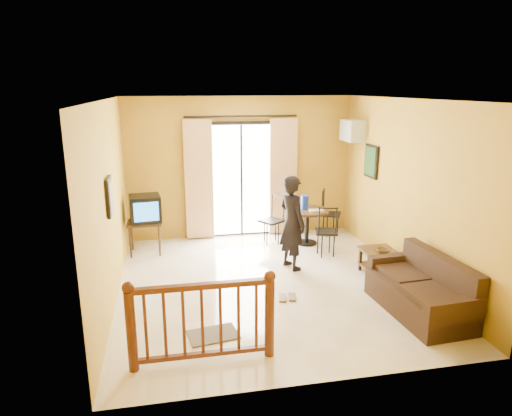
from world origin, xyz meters
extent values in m
plane|color=beige|center=(0.00, 0.00, 0.00)|extent=(5.00, 5.00, 0.00)
plane|color=white|center=(0.00, 0.00, 2.80)|extent=(5.00, 5.00, 0.00)
plane|color=#B78C23|center=(0.00, 2.50, 1.40)|extent=(4.50, 0.00, 4.50)
plane|color=#B78C23|center=(0.00, -2.50, 1.40)|extent=(4.50, 0.00, 4.50)
plane|color=#B78C23|center=(-2.25, 0.00, 1.40)|extent=(0.00, 5.00, 5.00)
plane|color=#B78C23|center=(2.25, 0.00, 1.40)|extent=(0.00, 5.00, 5.00)
cube|color=black|center=(0.00, 2.48, 1.15)|extent=(1.34, 0.03, 2.34)
cube|color=white|center=(0.00, 2.45, 1.15)|extent=(1.20, 0.04, 2.20)
cube|color=black|center=(0.00, 2.43, 1.15)|extent=(0.04, 0.02, 2.20)
cube|color=#F1EBB6|center=(-0.85, 2.40, 1.20)|extent=(0.55, 0.08, 2.35)
cube|color=#F1EBB6|center=(0.85, 2.40, 1.20)|extent=(0.55, 0.08, 2.35)
cylinder|color=black|center=(0.00, 2.40, 2.42)|extent=(2.20, 0.04, 0.04)
cube|color=black|center=(-1.90, 1.77, 0.59)|extent=(0.61, 0.51, 0.04)
cylinder|color=black|center=(-2.15, 1.57, 0.29)|extent=(0.04, 0.04, 0.59)
cylinder|color=black|center=(-1.65, 1.57, 0.29)|extent=(0.04, 0.04, 0.59)
cylinder|color=black|center=(-2.15, 1.97, 0.29)|extent=(0.04, 0.04, 0.59)
cylinder|color=black|center=(-1.65, 1.97, 0.29)|extent=(0.04, 0.04, 0.59)
cube|color=black|center=(-1.87, 1.77, 0.85)|extent=(0.58, 0.54, 0.48)
cube|color=blue|center=(-1.84, 1.53, 0.85)|extent=(0.43, 0.06, 0.34)
cube|color=black|center=(-2.22, -0.20, 1.55)|extent=(0.04, 0.42, 0.52)
cube|color=#5E5A50|center=(-2.19, -0.20, 1.55)|extent=(0.01, 0.34, 0.44)
cylinder|color=black|center=(1.16, 1.70, 0.66)|extent=(0.82, 0.82, 0.04)
cylinder|color=black|center=(1.16, 1.70, 0.33)|extent=(0.08, 0.08, 0.66)
cylinder|color=black|center=(1.16, 1.70, 0.01)|extent=(0.40, 0.40, 0.03)
cylinder|color=#132FB2|center=(1.11, 1.74, 0.82)|extent=(0.15, 0.15, 0.27)
cube|color=beige|center=(1.30, 1.60, 0.69)|extent=(0.29, 0.19, 0.02)
cube|color=silver|center=(2.10, 1.95, 2.15)|extent=(0.30, 0.60, 0.40)
cube|color=gray|center=(1.95, 1.95, 2.15)|extent=(0.02, 0.56, 0.36)
cube|color=black|center=(2.22, 1.30, 1.65)|extent=(0.04, 0.50, 0.60)
cube|color=black|center=(2.19, 1.30, 1.65)|extent=(0.01, 0.42, 0.52)
cube|color=black|center=(1.85, -0.17, 0.40)|extent=(0.52, 0.94, 0.04)
cube|color=black|center=(1.85, -0.17, 0.13)|extent=(0.48, 0.90, 0.03)
cube|color=black|center=(1.64, -0.59, 0.20)|extent=(0.05, 0.05, 0.40)
cube|color=black|center=(2.06, -0.59, 0.20)|extent=(0.05, 0.05, 0.40)
cube|color=black|center=(1.64, 0.25, 0.20)|extent=(0.05, 0.05, 0.40)
cube|color=black|center=(2.06, 0.25, 0.20)|extent=(0.05, 0.05, 0.40)
imported|color=brown|center=(1.85, -0.11, 0.45)|extent=(0.27, 0.27, 0.06)
cube|color=black|center=(1.80, -1.30, 0.19)|extent=(0.88, 1.60, 0.39)
cube|color=black|center=(2.09, -1.30, 0.53)|extent=(0.28, 1.56, 0.53)
cube|color=black|center=(1.80, -2.05, 0.41)|extent=(0.78, 0.21, 0.29)
cube|color=black|center=(1.80, -0.54, 0.41)|extent=(0.78, 0.21, 0.29)
cube|color=black|center=(1.75, -1.63, 0.42)|extent=(0.57, 0.66, 0.10)
cube|color=black|center=(1.75, -0.96, 0.42)|extent=(0.57, 0.66, 0.10)
imported|color=black|center=(0.54, 0.57, 0.79)|extent=(0.56, 0.68, 1.59)
cylinder|color=#471E0F|center=(-1.90, -1.90, 0.46)|extent=(0.11, 0.11, 0.92)
cylinder|color=#471E0F|center=(-0.40, -1.90, 0.46)|extent=(0.11, 0.11, 0.92)
sphere|color=#471E0F|center=(-1.90, -1.90, 0.97)|extent=(0.13, 0.13, 0.13)
sphere|color=#471E0F|center=(-0.40, -1.90, 0.97)|extent=(0.13, 0.13, 0.13)
cube|color=#471E0F|center=(-1.15, -1.90, 0.92)|extent=(1.55, 0.08, 0.06)
cube|color=#471E0F|center=(-1.15, -1.90, 0.10)|extent=(1.55, 0.06, 0.05)
cube|color=#585146|center=(-0.99, -1.36, 0.01)|extent=(0.66, 0.49, 0.02)
cube|color=brown|center=(0.10, -0.55, 0.01)|extent=(0.16, 0.27, 0.03)
cube|color=brown|center=(0.24, -0.55, 0.01)|extent=(0.16, 0.27, 0.03)
camera|label=1|loc=(-1.44, -6.39, 2.97)|focal=32.00mm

